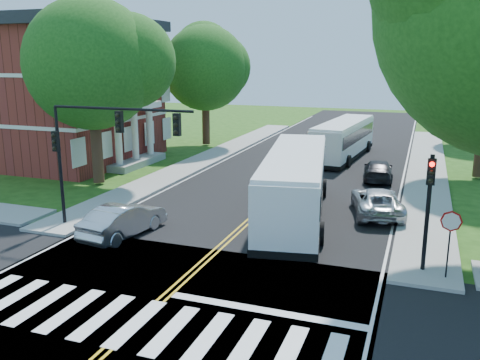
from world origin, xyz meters
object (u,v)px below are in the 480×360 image
at_px(signal_nw, 99,139).
at_px(bus_lead, 295,183).
at_px(dark_sedan, 378,170).
at_px(hatchback, 124,220).
at_px(signal_ne, 429,198).
at_px(suv, 377,201).
at_px(bus_follow, 344,139).

distance_m(signal_nw, bus_lead, 9.75).
bearing_deg(bus_lead, dark_sedan, -118.73).
bearing_deg(signal_nw, dark_sedan, 53.36).
bearing_deg(dark_sedan, hatchback, 51.60).
distance_m(hatchback, dark_sedan, 18.07).
bearing_deg(bus_lead, hatchback, 30.07).
distance_m(signal_ne, bus_lead, 8.27).
height_order(suv, dark_sedan, suv).
bearing_deg(suv, signal_ne, 96.07).
xyz_separation_m(bus_lead, bus_follow, (-0.08, 16.55, -0.18)).
height_order(bus_follow, suv, bus_follow).
relative_size(signal_ne, hatchback, 0.97).
xyz_separation_m(signal_nw, suv, (11.71, 7.00, -3.67)).
height_order(bus_follow, hatchback, bus_follow).
relative_size(signal_nw, hatchback, 1.58).
distance_m(hatchback, suv, 12.77).
distance_m(signal_ne, dark_sedan, 15.34).
relative_size(bus_follow, suv, 2.33).
relative_size(signal_ne, dark_sedan, 0.98).
bearing_deg(bus_follow, bus_lead, 95.57).
xyz_separation_m(bus_lead, suv, (3.93, 1.73, -1.05)).
distance_m(bus_follow, suv, 15.38).
bearing_deg(signal_nw, suv, 30.86).
bearing_deg(hatchback, bus_lead, -132.07).
bearing_deg(signal_nw, signal_ne, 0.05).
bearing_deg(suv, bus_follow, -87.31).
bearing_deg(signal_nw, bus_lead, 34.10).
distance_m(signal_ne, bus_follow, 22.75).
distance_m(bus_follow, dark_sedan, 7.76).
xyz_separation_m(bus_follow, hatchback, (-6.51, -22.06, -0.82)).
distance_m(signal_nw, signal_ne, 14.13).
bearing_deg(suv, signal_nw, 18.41).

